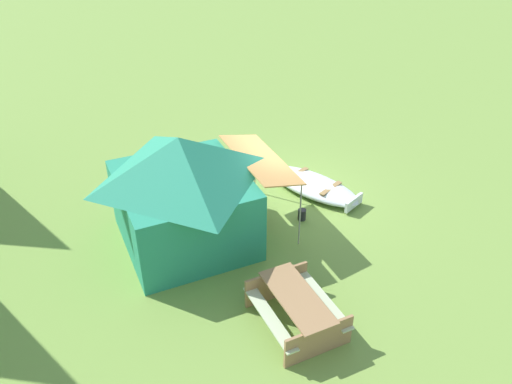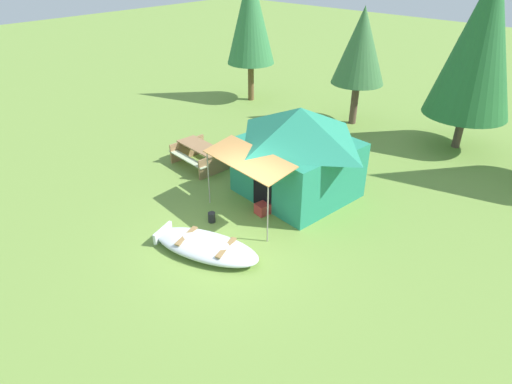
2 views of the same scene
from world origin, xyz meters
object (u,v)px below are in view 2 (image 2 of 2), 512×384
pine_tree_back_left (361,46)px  pine_tree_back_right (251,16)px  fuel_can (212,217)px  picnic_table (201,153)px  canvas_cabin_tent (298,151)px  beached_rowboat (206,246)px  cooler_box (264,208)px  pine_tree_side (481,42)px

pine_tree_back_left → pine_tree_back_right: 5.52m
fuel_can → picnic_table: bearing=143.1°
picnic_table → canvas_cabin_tent: bearing=11.3°
fuel_can → beached_rowboat: bearing=-48.5°
picnic_table → fuel_can: picnic_table is taller
picnic_table → fuel_can: 3.66m
beached_rowboat → picnic_table: 5.04m
cooler_box → beached_rowboat: bearing=-86.4°
pine_tree_side → pine_tree_back_right: bearing=-173.1°
cooler_box → pine_tree_back_left: size_ratio=0.10×
picnic_table → pine_tree_back_right: size_ratio=0.33×
picnic_table → pine_tree_back_left: pine_tree_back_left is taller
cooler_box → pine_tree_back_right: 11.10m
beached_rowboat → canvas_cabin_tent: size_ratio=0.71×
picnic_table → pine_tree_side: (6.02, 7.69, 3.44)m
pine_tree_back_right → pine_tree_side: 9.80m
pine_tree_back_right → pine_tree_side: (9.73, 1.17, -0.00)m
pine_tree_side → beached_rowboat: bearing=-101.2°
pine_tree_back_right → fuel_can: bearing=-52.7°
beached_rowboat → pine_tree_back_right: pine_tree_back_right is taller
cooler_box → pine_tree_back_left: (-1.97, 8.01, 3.08)m
beached_rowboat → pine_tree_side: size_ratio=0.48×
beached_rowboat → pine_tree_side: pine_tree_side is taller
picnic_table → fuel_can: (2.91, -2.19, -0.33)m
canvas_cabin_tent → pine_tree_back_left: 6.96m
cooler_box → pine_tree_back_right: bearing=135.2°
canvas_cabin_tent → pine_tree_side: (2.36, 6.96, 2.47)m
pine_tree_back_right → pine_tree_side: size_ratio=0.93×
picnic_table → pine_tree_side: bearing=52.0°
cooler_box → pine_tree_back_left: bearing=103.8°
picnic_table → pine_tree_back_right: pine_tree_back_right is taller
beached_rowboat → cooler_box: beached_rowboat is taller
cooler_box → picnic_table: bearing=167.3°
beached_rowboat → pine_tree_back_left: 11.05m
cooler_box → fuel_can: (-0.78, -1.35, -0.01)m
fuel_can → canvas_cabin_tent: bearing=75.7°
fuel_can → pine_tree_side: (3.11, 9.88, 3.77)m
picnic_table → pine_tree_back_left: size_ratio=0.42×
canvas_cabin_tent → pine_tree_side: size_ratio=0.67×
picnic_table → pine_tree_back_left: (1.73, 7.17, 2.77)m
picnic_table → cooler_box: size_ratio=4.10×
beached_rowboat → fuel_can: bearing=131.5°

